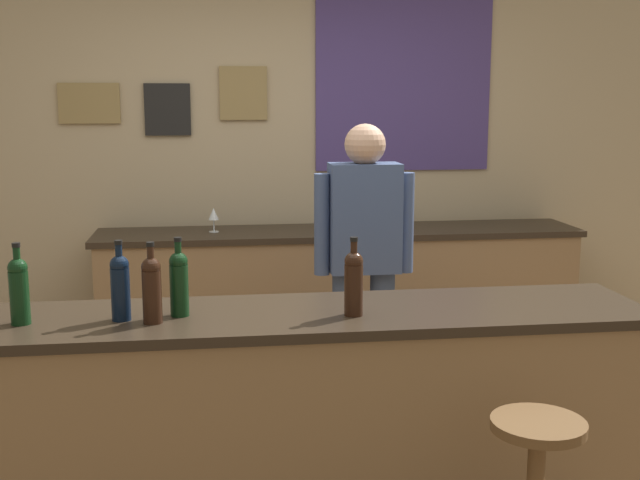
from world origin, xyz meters
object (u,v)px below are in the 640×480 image
(wine_bottle_a, at_px, (19,288))
(wine_bottle_d, at_px, (179,281))
(wine_bottle_c, at_px, (152,287))
(wine_bottle_e, at_px, (354,281))
(wine_glass_a, at_px, (214,215))
(wine_glass_b, at_px, (381,213))
(wine_bottle_b, at_px, (120,285))
(bartender, at_px, (364,257))

(wine_bottle_a, bearing_deg, wine_bottle_d, 3.65)
(wine_bottle_c, height_order, wine_bottle_d, same)
(wine_bottle_c, xyz_separation_m, wine_bottle_d, (0.10, 0.09, 0.00))
(wine_bottle_e, bearing_deg, wine_glass_a, 103.69)
(wine_glass_a, distance_m, wine_glass_b, 1.08)
(wine_bottle_c, bearing_deg, wine_bottle_e, 0.12)
(wine_glass_b, bearing_deg, wine_bottle_c, -121.97)
(wine_glass_b, bearing_deg, wine_bottle_e, -104.85)
(wine_bottle_c, height_order, wine_glass_b, wine_bottle_c)
(wine_glass_a, relative_size, wine_glass_b, 1.00)
(wine_bottle_a, relative_size, wine_glass_b, 1.97)
(wine_bottle_b, distance_m, wine_glass_b, 2.51)
(wine_bottle_c, bearing_deg, wine_bottle_a, 174.05)
(wine_bottle_d, bearing_deg, wine_bottle_b, -171.29)
(wine_glass_b, bearing_deg, wine_bottle_b, -124.95)
(wine_bottle_d, bearing_deg, wine_bottle_c, -137.66)
(wine_bottle_e, bearing_deg, wine_glass_b, 75.15)
(wine_bottle_b, bearing_deg, wine_bottle_d, 8.71)
(bartender, distance_m, wine_bottle_d, 1.32)
(wine_bottle_a, bearing_deg, wine_bottle_b, 0.62)
(bartender, height_order, wine_glass_b, bartender)
(wine_bottle_a, xyz_separation_m, wine_bottle_d, (0.58, 0.04, 0.00))
(wine_bottle_b, distance_m, wine_bottle_c, 0.13)
(wine_bottle_e, height_order, wine_glass_b, wine_bottle_e)
(bartender, distance_m, wine_bottle_c, 1.45)
(wine_bottle_c, relative_size, wine_glass_a, 1.97)
(wine_bottle_e, xyz_separation_m, wine_glass_a, (-0.52, 2.15, -0.05))
(bartender, height_order, wine_glass_a, bartender)
(bartender, xyz_separation_m, wine_bottle_d, (-0.90, -0.96, 0.12))
(bartender, distance_m, wine_bottle_a, 1.79)
(wine_bottle_c, distance_m, wine_bottle_e, 0.76)
(bartender, xyz_separation_m, wine_bottle_e, (-0.24, -1.04, 0.12))
(wine_bottle_b, bearing_deg, wine_glass_b, 55.05)
(wine_bottle_c, bearing_deg, wine_bottle_b, 155.63)
(wine_bottle_c, height_order, wine_bottle_e, same)
(wine_bottle_a, height_order, wine_glass_b, wine_bottle_a)
(wine_bottle_b, relative_size, wine_glass_b, 1.97)
(wine_bottle_a, distance_m, wine_glass_a, 2.22)
(wine_bottle_b, distance_m, wine_bottle_e, 0.88)
(bartender, xyz_separation_m, wine_glass_b, (0.32, 1.07, 0.07))
(wine_bottle_b, relative_size, wine_bottle_e, 1.00)
(wine_bottle_b, relative_size, wine_glass_a, 1.97)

